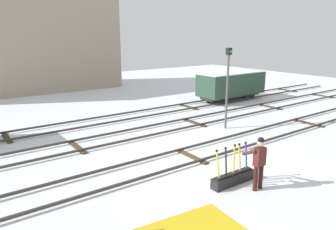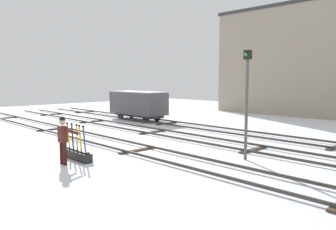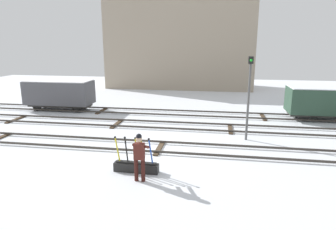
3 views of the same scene
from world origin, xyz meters
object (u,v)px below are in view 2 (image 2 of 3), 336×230
rail_worker (63,137)px  signal_post (247,94)px  freight_car_back_track (138,103)px  switch_lever_frame (77,153)px

rail_worker → signal_post: 7.28m
rail_worker → freight_car_back_track: size_ratio=0.37×
rail_worker → freight_car_back_track: 14.13m
switch_lever_frame → signal_post: 7.17m
rail_worker → signal_post: (4.32, 5.64, 1.58)m
switch_lever_frame → rail_worker: (0.35, -0.74, 0.80)m
switch_lever_frame → signal_post: signal_post is taller
signal_post → freight_car_back_track: (-13.45, 5.15, -1.32)m
rail_worker → switch_lever_frame: bearing=116.3°
switch_lever_frame → freight_car_back_track: 13.38m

